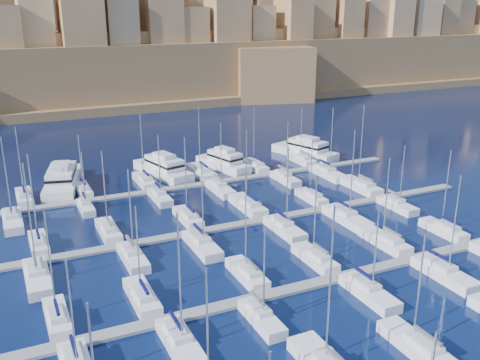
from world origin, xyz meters
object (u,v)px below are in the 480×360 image
motor_yacht_b (163,168)px  motor_yacht_d (306,149)px  motor_yacht_c (224,162)px  motor_yacht_a (62,179)px

motor_yacht_b → motor_yacht_d: 35.38m
motor_yacht_c → motor_yacht_d: bearing=3.1°
motor_yacht_a → motor_yacht_d: (55.88, -1.09, 0.00)m
motor_yacht_b → motor_yacht_d: (35.38, 0.02, 0.00)m
motor_yacht_b → motor_yacht_a: bearing=176.9°
motor_yacht_c → motor_yacht_a: bearing=176.2°
motor_yacht_b → motor_yacht_d: size_ratio=1.00×
motor_yacht_c → motor_yacht_d: 21.94m
motor_yacht_a → motor_yacht_d: same height
motor_yacht_c → motor_yacht_d: size_ratio=0.85×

